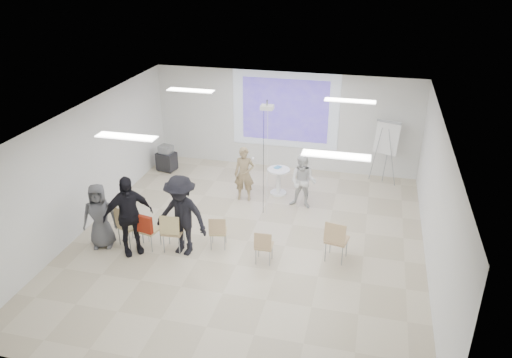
% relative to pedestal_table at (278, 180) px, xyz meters
% --- Properties ---
extents(floor, '(8.00, 9.00, 0.10)m').
position_rel_pedestal_table_xyz_m(floor, '(-0.20, -2.62, -0.48)').
color(floor, beige).
rests_on(floor, ground).
extents(ceiling, '(8.00, 9.00, 0.10)m').
position_rel_pedestal_table_xyz_m(ceiling, '(-0.20, -2.62, 2.62)').
color(ceiling, white).
rests_on(ceiling, wall_back).
extents(wall_back, '(8.00, 0.10, 3.00)m').
position_rel_pedestal_table_xyz_m(wall_back, '(-0.20, 1.93, 1.07)').
color(wall_back, silver).
rests_on(wall_back, floor).
extents(wall_left, '(0.10, 9.00, 3.00)m').
position_rel_pedestal_table_xyz_m(wall_left, '(-4.25, -2.62, 1.07)').
color(wall_left, silver).
rests_on(wall_left, floor).
extents(wall_right, '(0.10, 9.00, 3.00)m').
position_rel_pedestal_table_xyz_m(wall_right, '(3.85, -2.62, 1.07)').
color(wall_right, silver).
rests_on(wall_right, floor).
extents(projection_halo, '(3.20, 0.01, 2.30)m').
position_rel_pedestal_table_xyz_m(projection_halo, '(-0.20, 1.87, 1.42)').
color(projection_halo, silver).
rests_on(projection_halo, wall_back).
extents(projection_image, '(2.60, 0.01, 1.90)m').
position_rel_pedestal_table_xyz_m(projection_image, '(-0.20, 1.85, 1.42)').
color(projection_image, '#4B37BD').
rests_on(projection_image, wall_back).
extents(pedestal_table, '(0.82, 0.82, 0.77)m').
position_rel_pedestal_table_xyz_m(pedestal_table, '(0.00, 0.00, 0.00)').
color(pedestal_table, white).
rests_on(pedestal_table, floor).
extents(player_left, '(0.67, 0.50, 1.69)m').
position_rel_pedestal_table_xyz_m(player_left, '(-0.83, -0.54, 0.42)').
color(player_left, '#99825E').
rests_on(player_left, floor).
extents(player_right, '(0.86, 0.73, 1.61)m').
position_rel_pedestal_table_xyz_m(player_right, '(0.77, -0.61, 0.38)').
color(player_right, white).
rests_on(player_right, floor).
extents(controller_left, '(0.05, 0.12, 0.04)m').
position_rel_pedestal_table_xyz_m(controller_left, '(-0.65, -0.29, 0.69)').
color(controller_left, white).
rests_on(controller_left, player_left).
extents(controller_right, '(0.06, 0.12, 0.04)m').
position_rel_pedestal_table_xyz_m(controller_right, '(0.59, -0.36, 0.66)').
color(controller_right, white).
rests_on(controller_right, player_right).
extents(chair_far_left, '(0.63, 0.65, 0.99)m').
position_rel_pedestal_table_xyz_m(chair_far_left, '(-2.83, -3.44, 0.16)').
color(chair_far_left, tan).
rests_on(chair_far_left, floor).
extents(chair_left_mid, '(0.49, 0.52, 0.88)m').
position_rel_pedestal_table_xyz_m(chair_left_mid, '(-2.34, -3.44, 0.10)').
color(chair_left_mid, tan).
rests_on(chair_left_mid, floor).
extents(chair_left_inner, '(0.47, 0.51, 0.96)m').
position_rel_pedestal_table_xyz_m(chair_left_inner, '(-1.74, -3.42, 0.14)').
color(chair_left_inner, tan).
rests_on(chair_left_inner, floor).
extents(chair_center, '(0.46, 0.48, 0.82)m').
position_rel_pedestal_table_xyz_m(chair_center, '(-0.78, -3.07, 0.06)').
color(chair_center, tan).
rests_on(chair_center, floor).
extents(chair_right_inner, '(0.39, 0.42, 0.80)m').
position_rel_pedestal_table_xyz_m(chair_right_inner, '(0.35, -3.40, 0.05)').
color(chair_right_inner, tan).
rests_on(chair_right_inner, floor).
extents(chair_right_far, '(0.55, 0.58, 0.99)m').
position_rel_pedestal_table_xyz_m(chair_right_far, '(1.85, -2.95, 0.16)').
color(chair_right_far, tan).
rests_on(chair_right_far, floor).
extents(red_jacket, '(0.43, 0.18, 0.40)m').
position_rel_pedestal_table_xyz_m(red_jacket, '(-2.32, -3.59, 0.29)').
color(red_jacket, '#9C2713').
rests_on(red_jacket, chair_left_mid).
extents(laptop, '(0.36, 0.28, 0.03)m').
position_rel_pedestal_table_xyz_m(laptop, '(-1.74, -3.32, 0.09)').
color(laptop, black).
rests_on(laptop, chair_left_inner).
extents(audience_left, '(1.43, 1.37, 2.14)m').
position_rel_pedestal_table_xyz_m(audience_left, '(-2.63, -3.66, 0.64)').
color(audience_left, black).
rests_on(audience_left, floor).
extents(audience_mid, '(1.49, 0.96, 2.14)m').
position_rel_pedestal_table_xyz_m(audience_mid, '(-1.49, -3.41, 0.64)').
color(audience_mid, black).
rests_on(audience_mid, floor).
extents(audience_outer, '(0.98, 0.79, 1.73)m').
position_rel_pedestal_table_xyz_m(audience_outer, '(-3.40, -3.57, 0.44)').
color(audience_outer, '#535458').
rests_on(audience_outer, floor).
extents(flipchart_easel, '(0.77, 0.61, 1.87)m').
position_rel_pedestal_table_xyz_m(flipchart_easel, '(2.81, 1.44, 0.95)').
color(flipchart_easel, '#909398').
rests_on(flipchart_easel, floor).
extents(av_cart, '(0.62, 0.53, 0.81)m').
position_rel_pedestal_table_xyz_m(av_cart, '(-3.66, 0.78, -0.05)').
color(av_cart, black).
rests_on(av_cart, floor).
extents(ceiling_projector, '(0.30, 0.25, 3.00)m').
position_rel_pedestal_table_xyz_m(ceiling_projector, '(-0.10, -1.13, 2.26)').
color(ceiling_projector, white).
rests_on(ceiling_projector, ceiling).
extents(fluor_panel_nw, '(1.20, 0.30, 0.02)m').
position_rel_pedestal_table_xyz_m(fluor_panel_nw, '(-2.20, -0.62, 2.54)').
color(fluor_panel_nw, white).
rests_on(fluor_panel_nw, ceiling).
extents(fluor_panel_ne, '(1.20, 0.30, 0.02)m').
position_rel_pedestal_table_xyz_m(fluor_panel_ne, '(1.80, -0.62, 2.54)').
color(fluor_panel_ne, white).
rests_on(fluor_panel_ne, ceiling).
extents(fluor_panel_sw, '(1.20, 0.30, 0.02)m').
position_rel_pedestal_table_xyz_m(fluor_panel_sw, '(-2.20, -4.12, 2.54)').
color(fluor_panel_sw, white).
rests_on(fluor_panel_sw, ceiling).
extents(fluor_panel_se, '(1.20, 0.30, 0.02)m').
position_rel_pedestal_table_xyz_m(fluor_panel_se, '(1.80, -4.12, 2.54)').
color(fluor_panel_se, white).
rests_on(fluor_panel_se, ceiling).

